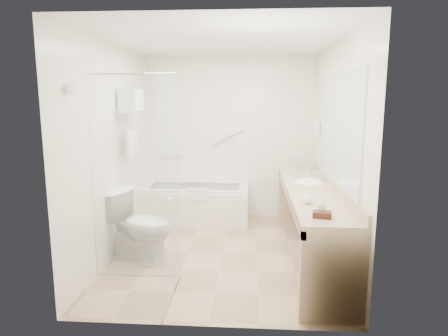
# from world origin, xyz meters

# --- Properties ---
(floor) EXTENTS (3.20, 3.20, 0.00)m
(floor) POSITION_xyz_m (0.00, 0.00, 0.00)
(floor) COLOR tan
(floor) RESTS_ON ground
(ceiling) EXTENTS (2.60, 3.20, 0.10)m
(ceiling) POSITION_xyz_m (0.00, 0.00, 2.50)
(ceiling) COLOR white
(ceiling) RESTS_ON wall_back
(wall_back) EXTENTS (2.60, 0.10, 2.50)m
(wall_back) POSITION_xyz_m (0.00, 1.60, 1.25)
(wall_back) COLOR white
(wall_back) RESTS_ON ground
(wall_front) EXTENTS (2.60, 0.10, 2.50)m
(wall_front) POSITION_xyz_m (0.00, -1.60, 1.25)
(wall_front) COLOR white
(wall_front) RESTS_ON ground
(wall_left) EXTENTS (0.10, 3.20, 2.50)m
(wall_left) POSITION_xyz_m (-1.30, 0.00, 1.25)
(wall_left) COLOR white
(wall_left) RESTS_ON ground
(wall_right) EXTENTS (0.10, 3.20, 2.50)m
(wall_right) POSITION_xyz_m (1.30, 0.00, 1.25)
(wall_right) COLOR white
(wall_right) RESTS_ON ground
(bathtub) EXTENTS (1.60, 0.73, 0.59)m
(bathtub) POSITION_xyz_m (-0.50, 1.24, 0.28)
(bathtub) COLOR white
(bathtub) RESTS_ON floor
(grab_bar_short) EXTENTS (0.40, 0.03, 0.03)m
(grab_bar_short) POSITION_xyz_m (-0.95, 1.56, 0.95)
(grab_bar_short) COLOR silver
(grab_bar_short) RESTS_ON wall_back
(grab_bar_long) EXTENTS (0.53, 0.03, 0.33)m
(grab_bar_long) POSITION_xyz_m (-0.05, 1.56, 1.25)
(grab_bar_long) COLOR silver
(grab_bar_long) RESTS_ON wall_back
(shower_enclosure) EXTENTS (0.96, 0.91, 2.11)m
(shower_enclosure) POSITION_xyz_m (-0.63, -0.93, 1.07)
(shower_enclosure) COLOR silver
(shower_enclosure) RESTS_ON floor
(towel_shelf) EXTENTS (0.24, 0.55, 0.81)m
(towel_shelf) POSITION_xyz_m (-1.17, 0.35, 1.75)
(towel_shelf) COLOR silver
(towel_shelf) RESTS_ON wall_left
(vanity_counter) EXTENTS (0.55, 2.70, 0.95)m
(vanity_counter) POSITION_xyz_m (1.02, -0.15, 0.64)
(vanity_counter) COLOR tan
(vanity_counter) RESTS_ON floor
(sink) EXTENTS (0.40, 0.52, 0.14)m
(sink) POSITION_xyz_m (1.05, 0.25, 0.82)
(sink) COLOR white
(sink) RESTS_ON vanity_counter
(faucet) EXTENTS (0.03, 0.03, 0.14)m
(faucet) POSITION_xyz_m (1.20, 0.25, 0.93)
(faucet) COLOR silver
(faucet) RESTS_ON vanity_counter
(mirror) EXTENTS (0.02, 2.00, 1.20)m
(mirror) POSITION_xyz_m (1.29, -0.15, 1.55)
(mirror) COLOR silver
(mirror) RESTS_ON wall_right
(hairdryer_unit) EXTENTS (0.08, 0.10, 0.18)m
(hairdryer_unit) POSITION_xyz_m (1.25, 1.05, 1.45)
(hairdryer_unit) COLOR silver
(hairdryer_unit) RESTS_ON wall_right
(toilet) EXTENTS (0.93, 0.73, 0.81)m
(toilet) POSITION_xyz_m (-0.95, -0.24, 0.40)
(toilet) COLOR white
(toilet) RESTS_ON floor
(amenity_basket) EXTENTS (0.18, 0.13, 0.05)m
(amenity_basket) POSITION_xyz_m (0.95, -1.24, 0.88)
(amenity_basket) COLOR #432317
(amenity_basket) RESTS_ON vanity_counter
(soap_bottle_a) EXTENTS (0.09, 0.16, 0.07)m
(soap_bottle_a) POSITION_xyz_m (0.97, -1.15, 0.88)
(soap_bottle_a) COLOR silver
(soap_bottle_a) RESTS_ON vanity_counter
(soap_bottle_b) EXTENTS (0.13, 0.15, 0.10)m
(soap_bottle_b) POSITION_xyz_m (0.89, -0.79, 0.90)
(soap_bottle_b) COLOR silver
(soap_bottle_b) RESTS_ON vanity_counter
(water_bottle_left) EXTENTS (0.06, 0.06, 0.19)m
(water_bottle_left) POSITION_xyz_m (1.07, 0.56, 0.93)
(water_bottle_left) COLOR silver
(water_bottle_left) RESTS_ON vanity_counter
(water_bottle_mid) EXTENTS (0.06, 0.06, 0.19)m
(water_bottle_mid) POSITION_xyz_m (0.88, 0.83, 0.94)
(water_bottle_mid) COLOR silver
(water_bottle_mid) RESTS_ON vanity_counter
(water_bottle_right) EXTENTS (0.05, 0.05, 0.18)m
(water_bottle_right) POSITION_xyz_m (0.97, 1.10, 0.93)
(water_bottle_right) COLOR silver
(water_bottle_right) RESTS_ON vanity_counter
(drinking_glass_near) EXTENTS (0.07, 0.07, 0.09)m
(drinking_glass_near) POSITION_xyz_m (0.90, 0.52, 0.90)
(drinking_glass_near) COLOR silver
(drinking_glass_near) RESTS_ON vanity_counter
(drinking_glass_far) EXTENTS (0.10, 0.10, 0.10)m
(drinking_glass_far) POSITION_xyz_m (0.90, 0.45, 0.90)
(drinking_glass_far) COLOR silver
(drinking_glass_far) RESTS_ON vanity_counter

